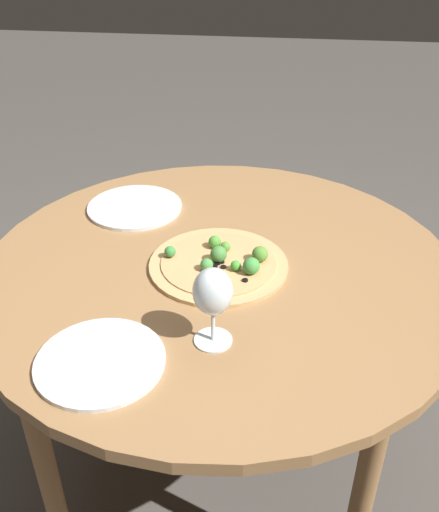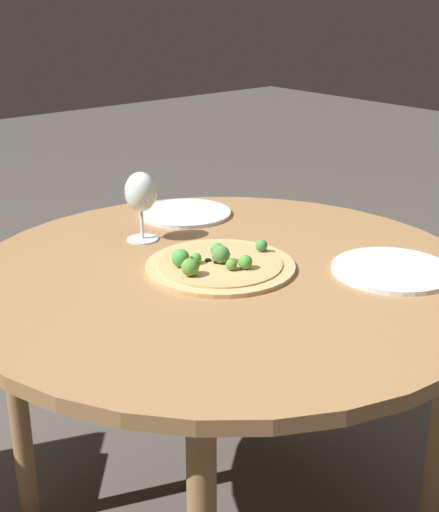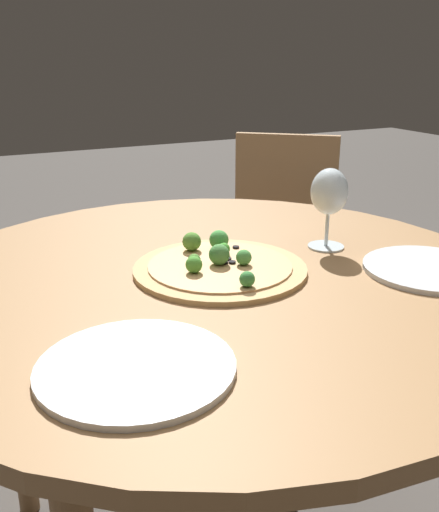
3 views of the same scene
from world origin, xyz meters
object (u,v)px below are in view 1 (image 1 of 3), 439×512
at_px(wine_glass, 213,294).
at_px(plate_far, 100,361).
at_px(pizza, 221,263).
at_px(plate_near, 135,207).

height_order(wine_glass, plate_far, wine_glass).
relative_size(pizza, plate_far, 1.33).
bearing_deg(pizza, plate_near, 137.15).
bearing_deg(plate_far, plate_near, 98.68).
xyz_separation_m(pizza, plate_near, (-0.28, 0.26, -0.01)).
height_order(pizza, wine_glass, wine_glass).
xyz_separation_m(wine_glass, plate_near, (-0.30, 0.53, -0.11)).
height_order(wine_glass, plate_near, wine_glass).
bearing_deg(plate_near, plate_far, -81.32).
bearing_deg(plate_near, pizza, -42.85).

